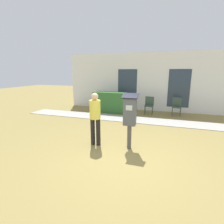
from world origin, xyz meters
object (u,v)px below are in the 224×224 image
(parking_meter, at_px, (130,114))
(outdoor_chair_left, at_px, (124,102))
(person_standing, at_px, (95,115))
(outdoor_chair_middle, at_px, (149,104))
(outdoor_chair_right, at_px, (177,105))

(parking_meter, height_order, outdoor_chair_left, parking_meter)
(parking_meter, height_order, person_standing, parking_meter)
(outdoor_chair_left, height_order, outdoor_chair_middle, same)
(outdoor_chair_left, relative_size, outdoor_chair_middle, 1.00)
(person_standing, relative_size, outdoor_chair_middle, 1.76)
(outdoor_chair_left, bearing_deg, outdoor_chair_middle, -6.29)
(parking_meter, distance_m, person_standing, 1.03)
(outdoor_chair_middle, bearing_deg, parking_meter, -72.29)
(outdoor_chair_middle, xyz_separation_m, outdoor_chair_right, (1.35, 0.11, 0.00))
(parking_meter, relative_size, outdoor_chair_middle, 1.77)
(person_standing, height_order, outdoor_chair_middle, person_standing)
(person_standing, distance_m, outdoor_chair_right, 5.24)
(person_standing, bearing_deg, outdoor_chair_left, 104.04)
(person_standing, bearing_deg, outdoor_chair_middle, 87.25)
(outdoor_chair_middle, distance_m, outdoor_chair_right, 1.35)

